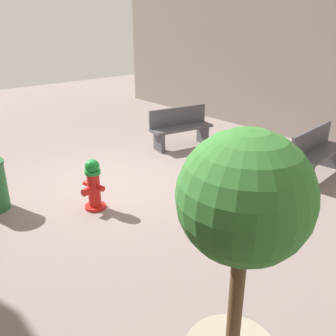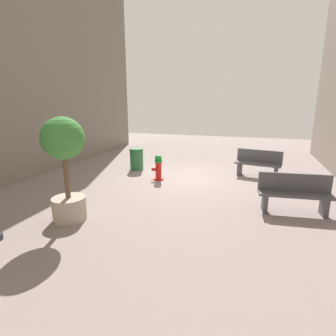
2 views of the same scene
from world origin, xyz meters
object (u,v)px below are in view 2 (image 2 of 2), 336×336
at_px(fire_hydrant, 158,167).
at_px(bench_near, 258,163).
at_px(trash_bin, 137,159).
at_px(bench_far, 294,193).
at_px(planter_tree, 65,159).

bearing_deg(fire_hydrant, bench_near, -156.44).
bearing_deg(trash_bin, bench_far, 152.67).
bearing_deg(trash_bin, fire_hydrant, 139.70).
distance_m(bench_near, bench_far, 3.19).
relative_size(fire_hydrant, bench_near, 0.54).
relative_size(fire_hydrant, bench_far, 0.51).
distance_m(bench_near, trash_bin, 4.56).
bearing_deg(trash_bin, planter_tree, 94.81).
distance_m(fire_hydrant, bench_near, 3.56).
height_order(bench_far, planter_tree, planter_tree).
xyz_separation_m(fire_hydrant, trash_bin, (1.28, -1.08, -0.01)).
relative_size(bench_near, planter_tree, 0.69).
height_order(bench_near, bench_far, same).
xyz_separation_m(bench_far, trash_bin, (5.33, -2.76, -0.07)).
xyz_separation_m(fire_hydrant, planter_tree, (0.88, 3.63, 0.99)).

